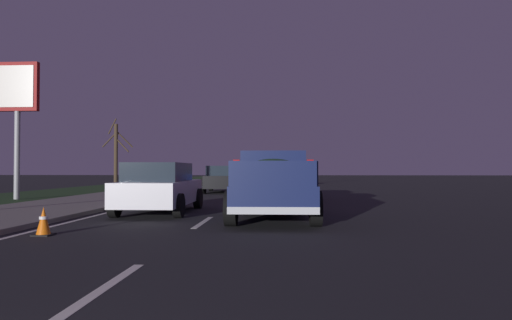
# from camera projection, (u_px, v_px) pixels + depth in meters

# --- Properties ---
(ground) EXTENTS (144.00, 144.00, 0.00)m
(ground) POSITION_uv_depth(u_px,v_px,m) (251.00, 190.00, 27.73)
(ground) COLOR black
(sidewalk_shoulder) EXTENTS (108.00, 4.00, 0.12)m
(sidewalk_shoulder) POSITION_uv_depth(u_px,v_px,m) (162.00, 189.00, 28.08)
(sidewalk_shoulder) COLOR slate
(sidewalk_shoulder) RESTS_ON ground
(grass_verge) EXTENTS (108.00, 6.00, 0.01)m
(grass_verge) POSITION_uv_depth(u_px,v_px,m) (87.00, 190.00, 28.39)
(grass_verge) COLOR #1E3819
(grass_verge) RESTS_ON ground
(lane_markings) EXTENTS (108.00, 3.54, 0.01)m
(lane_markings) POSITION_uv_depth(u_px,v_px,m) (216.00, 189.00, 29.90)
(lane_markings) COLOR silver
(lane_markings) RESTS_ON ground
(pickup_truck) EXTENTS (5.46, 2.36, 1.87)m
(pickup_truck) POSITION_uv_depth(u_px,v_px,m) (273.00, 182.00, 12.18)
(pickup_truck) COLOR #141E4C
(pickup_truck) RESTS_ON ground
(sedan_black) EXTENTS (4.45, 2.11, 1.54)m
(sedan_black) POSITION_uv_depth(u_px,v_px,m) (223.00, 179.00, 25.64)
(sedan_black) COLOR black
(sedan_black) RESTS_ON ground
(sedan_blue) EXTENTS (4.45, 2.10, 1.54)m
(sedan_blue) POSITION_uv_depth(u_px,v_px,m) (280.00, 176.00, 34.67)
(sedan_blue) COLOR navy
(sedan_blue) RESTS_ON ground
(sedan_white) EXTENTS (4.43, 2.07, 1.54)m
(sedan_white) POSITION_uv_depth(u_px,v_px,m) (160.00, 187.00, 13.53)
(sedan_white) COLOR silver
(sedan_white) RESTS_ON ground
(sedan_red) EXTENTS (4.41, 2.03, 1.54)m
(sedan_red) POSITION_uv_depth(u_px,v_px,m) (281.00, 182.00, 18.80)
(sedan_red) COLOR maroon
(sedan_red) RESTS_ON ground
(gas_price_sign) EXTENTS (0.27, 1.90, 6.15)m
(gas_price_sign) POSITION_uv_depth(u_px,v_px,m) (18.00, 97.00, 19.59)
(gas_price_sign) COLOR #99999E
(gas_price_sign) RESTS_ON ground
(bare_tree_far) EXTENTS (0.84, 2.14, 5.20)m
(bare_tree_far) POSITION_uv_depth(u_px,v_px,m) (116.00, 153.00, 33.05)
(bare_tree_far) COLOR #423323
(bare_tree_far) RESTS_ON ground
(traffic_cone_near) EXTENTS (0.36, 0.36, 0.58)m
(traffic_cone_near) POSITION_uv_depth(u_px,v_px,m) (44.00, 221.00, 8.87)
(traffic_cone_near) COLOR black
(traffic_cone_near) RESTS_ON ground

